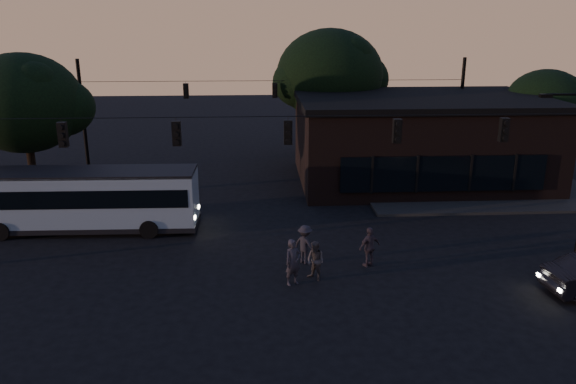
{
  "coord_description": "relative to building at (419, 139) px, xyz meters",
  "views": [
    {
      "loc": [
        -1.27,
        -18.51,
        9.91
      ],
      "look_at": [
        0.0,
        4.0,
        3.0
      ],
      "focal_mm": 35.0,
      "sensor_mm": 36.0,
      "label": 1
    }
  ],
  "objects": [
    {
      "name": "building",
      "position": [
        0.0,
        0.0,
        0.0
      ],
      "size": [
        15.4,
        10.41,
        5.4
      ],
      "color": "black",
      "rests_on": "ground"
    },
    {
      "name": "pedestrian_d",
      "position": [
        -8.31,
        -12.54,
        -1.86
      ],
      "size": [
        1.21,
        1.21,
        1.69
      ],
      "primitive_type": "imported",
      "rotation": [
        0.0,
        0.0,
        2.36
      ],
      "color": "black",
      "rests_on": "ground"
    },
    {
      "name": "pedestrian_c",
      "position": [
        -5.65,
        -13.03,
        -1.84
      ],
      "size": [
        1.1,
        0.81,
        1.73
      ],
      "primitive_type": "imported",
      "rotation": [
        0.0,
        0.0,
        3.58
      ],
      "color": "#332A33",
      "rests_on": "ground"
    },
    {
      "name": "tree_left",
      "position": [
        -23.0,
        -2.97,
        2.86
      ],
      "size": [
        6.4,
        6.4,
        8.3
      ],
      "color": "black",
      "rests_on": "ground"
    },
    {
      "name": "pedestrian_b",
      "position": [
        -8.04,
        -14.18,
        -1.91
      ],
      "size": [
        0.98,
        0.98,
        1.6
      ],
      "primitive_type": "imported",
      "rotation": [
        0.0,
        0.0,
        -0.79
      ],
      "color": "#3A3535",
      "rests_on": "ground"
    },
    {
      "name": "ground",
      "position": [
        -9.0,
        -15.97,
        -2.71
      ],
      "size": [
        120.0,
        120.0,
        0.0
      ],
      "primitive_type": "plane",
      "color": "black",
      "rests_on": "ground"
    },
    {
      "name": "sidewalk_far_right",
      "position": [
        3.0,
        -1.97,
        -2.63
      ],
      "size": [
        14.0,
        10.0,
        0.15
      ],
      "primitive_type": "cube",
      "color": "black",
      "rests_on": "ground"
    },
    {
      "name": "pedestrian_a",
      "position": [
        -8.95,
        -14.53,
        -1.78
      ],
      "size": [
        0.81,
        0.72,
        1.86
      ],
      "primitive_type": "imported",
      "rotation": [
        0.0,
        0.0,
        0.52
      ],
      "color": "#242129",
      "rests_on": "ground"
    },
    {
      "name": "tree_behind",
      "position": [
        -5.0,
        6.03,
        3.48
      ],
      "size": [
        7.6,
        7.6,
        9.43
      ],
      "color": "black",
      "rests_on": "ground"
    },
    {
      "name": "signal_rig_far",
      "position": [
        -9.0,
        4.03,
        1.5
      ],
      "size": [
        26.24,
        0.3,
        7.5
      ],
      "color": "black",
      "rests_on": "ground"
    },
    {
      "name": "sidewalk_far_left",
      "position": [
        -23.0,
        -1.97,
        -2.63
      ],
      "size": [
        14.0,
        10.0,
        0.15
      ],
      "primitive_type": "cube",
      "color": "black",
      "rests_on": "ground"
    },
    {
      "name": "bus",
      "position": [
        -18.63,
        -8.03,
        -1.01
      ],
      "size": [
        10.79,
        2.79,
        3.03
      ],
      "rotation": [
        0.0,
        0.0,
        -0.02
      ],
      "color": "gray",
      "rests_on": "ground"
    },
    {
      "name": "tree_right",
      "position": [
        9.0,
        2.03,
        1.93
      ],
      "size": [
        5.2,
        5.2,
        6.86
      ],
      "color": "black",
      "rests_on": "ground"
    },
    {
      "name": "signal_rig_near",
      "position": [
        -9.0,
        -11.97,
        1.74
      ],
      "size": [
        26.24,
        0.3,
        7.5
      ],
      "color": "black",
      "rests_on": "ground"
    }
  ]
}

